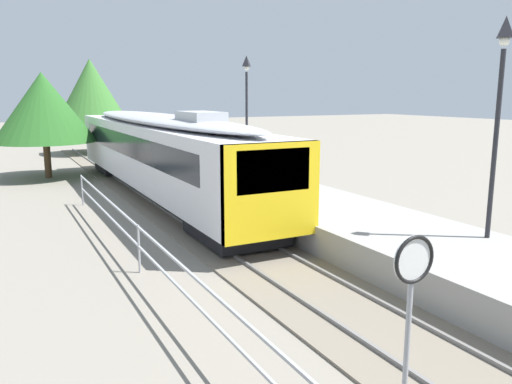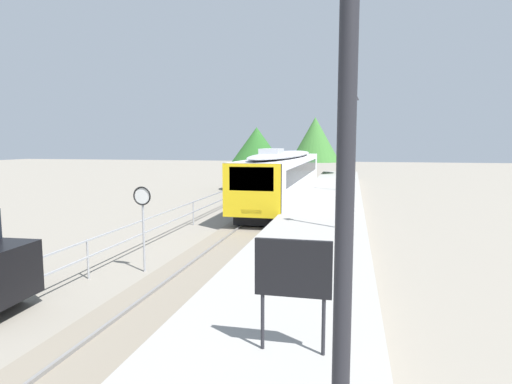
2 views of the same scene
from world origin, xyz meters
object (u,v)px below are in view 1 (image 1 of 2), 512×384
at_px(commuter_train, 159,149).
at_px(speed_limit_sign, 412,289).
at_px(platform_lamp_mid_platform, 500,87).
at_px(platform_lamp_far_end, 247,91).

relative_size(commuter_train, speed_limit_sign, 7.30).
distance_m(platform_lamp_mid_platform, speed_limit_sign, 8.02).
bearing_deg(commuter_train, platform_lamp_far_end, 8.02).
xyz_separation_m(commuter_train, platform_lamp_far_end, (4.54, 0.64, 2.47)).
distance_m(platform_lamp_mid_platform, platform_lamp_far_end, 13.68).
relative_size(platform_lamp_mid_platform, platform_lamp_far_end, 1.00).
distance_m(commuter_train, platform_lamp_far_end, 5.21).
bearing_deg(platform_lamp_far_end, platform_lamp_mid_platform, -90.00).
distance_m(commuter_train, speed_limit_sign, 17.14).
bearing_deg(commuter_train, speed_limit_sign, -96.57).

